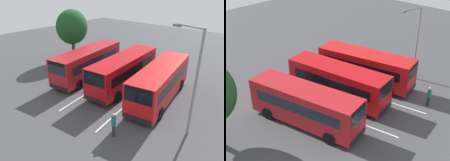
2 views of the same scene
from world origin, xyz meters
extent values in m
plane|color=#424244|center=(0.00, 0.00, 0.00)|extent=(65.60, 65.60, 0.00)
cube|color=#AD191E|center=(0.03, -4.36, 1.72)|extent=(9.44, 3.87, 2.72)
cube|color=#19232D|center=(4.51, -3.62, 2.45)|extent=(0.46, 2.10, 1.14)
cube|color=#19232D|center=(-0.16, -3.21, 2.05)|extent=(7.61, 1.34, 0.87)
cube|color=#19232D|center=(0.22, -5.52, 2.05)|extent=(7.61, 1.34, 0.87)
cube|color=black|center=(4.53, -3.61, 2.90)|extent=(0.41, 1.91, 0.32)
cube|color=black|center=(4.54, -3.61, 0.58)|extent=(0.46, 2.19, 0.36)
cylinder|color=black|center=(2.74, -2.76, 0.51)|extent=(1.06, 0.44, 1.03)
cylinder|color=black|center=(3.11, -5.00, 0.51)|extent=(1.06, 0.44, 1.03)
cylinder|color=black|center=(-3.05, -3.72, 0.51)|extent=(1.06, 0.44, 1.03)
cylinder|color=black|center=(-2.68, -5.97, 0.51)|extent=(1.06, 0.44, 1.03)
cube|color=#B70C11|center=(-0.55, 0.02, 1.72)|extent=(9.38, 3.45, 2.72)
cube|color=black|center=(3.96, 0.55, 2.45)|extent=(0.36, 2.11, 1.14)
cube|color=black|center=(-0.68, 1.18, 2.05)|extent=(7.66, 0.98, 0.87)
cube|color=black|center=(-0.41, -1.14, 2.05)|extent=(7.66, 0.98, 0.87)
cube|color=black|center=(3.98, 0.56, 2.90)|extent=(0.32, 1.92, 0.32)
cube|color=black|center=(3.99, 0.56, 0.58)|extent=(0.36, 2.20, 0.36)
cylinder|color=black|center=(2.23, 1.50, 0.51)|extent=(1.05, 0.40, 1.03)
cylinder|color=black|center=(2.50, -0.77, 0.51)|extent=(1.05, 0.40, 1.03)
cylinder|color=black|center=(-3.59, 0.81, 0.51)|extent=(1.05, 0.40, 1.03)
cylinder|color=black|center=(-3.33, -1.45, 0.51)|extent=(1.05, 0.40, 1.03)
cube|color=red|center=(-0.56, 3.96, 1.72)|extent=(9.44, 3.96, 2.72)
cube|color=black|center=(3.92, 4.75, 2.45)|extent=(0.49, 2.10, 1.14)
cube|color=black|center=(-0.76, 5.11, 2.05)|extent=(7.60, 1.42, 0.87)
cube|color=black|center=(-0.35, 2.81, 2.05)|extent=(7.60, 1.42, 0.87)
cube|color=black|center=(3.94, 4.76, 2.90)|extent=(0.43, 1.91, 0.32)
cube|color=black|center=(3.95, 4.76, 0.58)|extent=(0.48, 2.19, 0.36)
cylinder|color=black|center=(2.13, 5.59, 0.51)|extent=(1.06, 0.45, 1.03)
cylinder|color=black|center=(2.53, 3.35, 0.51)|extent=(1.06, 0.45, 1.03)
cylinder|color=black|center=(-3.64, 4.57, 0.51)|extent=(1.06, 0.45, 1.03)
cylinder|color=black|center=(-3.25, 2.33, 0.51)|extent=(1.06, 0.45, 1.03)
cylinder|color=#232833|center=(5.87, 4.19, 0.43)|extent=(0.13, 0.13, 0.87)
cylinder|color=#232833|center=(5.94, 4.33, 0.43)|extent=(0.13, 0.13, 0.87)
cylinder|color=#146B60|center=(5.90, 4.26, 1.21)|extent=(0.42, 0.42, 0.68)
sphere|color=tan|center=(5.90, 4.26, 1.67)|extent=(0.23, 0.23, 0.23)
cylinder|color=gray|center=(2.36, 7.88, 3.59)|extent=(0.16, 0.16, 7.19)
cylinder|color=gray|center=(2.07, 6.92, 7.09)|extent=(0.67, 1.96, 0.10)
cube|color=slate|center=(1.79, 5.95, 7.01)|extent=(0.35, 0.59, 0.14)
cylinder|color=#4C3823|center=(-2.89, -10.30, 1.35)|extent=(0.44, 0.44, 2.70)
ellipsoid|color=#194C1E|center=(-2.89, -10.30, 4.25)|extent=(4.15, 3.73, 4.36)
cube|color=silver|center=(0.00, -2.07, 0.00)|extent=(12.87, 2.09, 0.01)
cube|color=silver|center=(0.00, 2.07, 0.00)|extent=(12.87, 2.09, 0.01)
camera|label=1|loc=(14.93, 11.99, 9.49)|focal=35.04mm
camera|label=2|loc=(15.34, -17.80, 14.78)|focal=50.75mm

